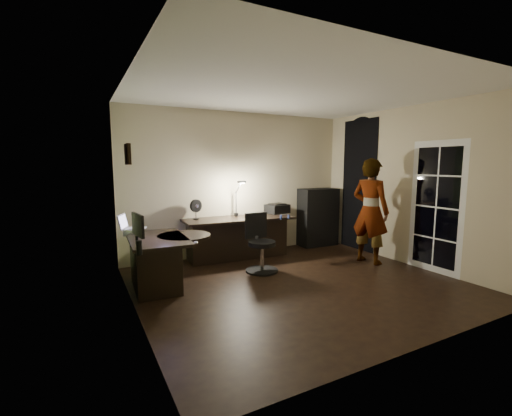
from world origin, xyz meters
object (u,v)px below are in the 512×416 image
desk_left (158,262)px  office_chair (262,243)px  cabinet (318,217)px  person (370,211)px  monitor (137,234)px  desk_right (239,238)px

desk_left → office_chair: (1.63, -0.08, 0.11)m
desk_left → office_chair: 1.63m
cabinet → person: (-0.01, -1.46, 0.31)m
desk_left → monitor: (-0.32, -0.28, 0.49)m
desk_left → desk_right: size_ratio=0.61×
desk_left → person: 3.62m
cabinet → person: bearing=-87.8°
cabinet → desk_left: bearing=-162.3°
desk_right → person: bearing=-31.5°
desk_left → person: bearing=-5.2°
person → monitor: bearing=72.4°
desk_right → person: 2.38m
desk_left → desk_right: desk_right is taller
desk_right → office_chair: (-0.01, -0.89, 0.09)m
cabinet → monitor: (-3.87, -1.24, 0.24)m
person → cabinet: bearing=-14.7°
desk_right → cabinet: (1.92, 0.15, 0.23)m
desk_right → monitor: monitor is taller
monitor → cabinet: bearing=11.6°
monitor → desk_left: bearing=35.7°
monitor → office_chair: size_ratio=0.48×
office_chair → desk_right: bearing=90.1°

